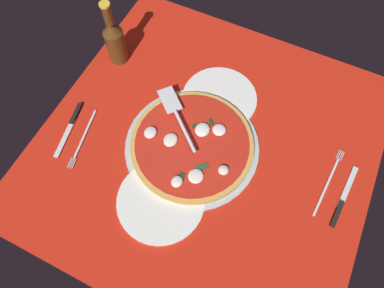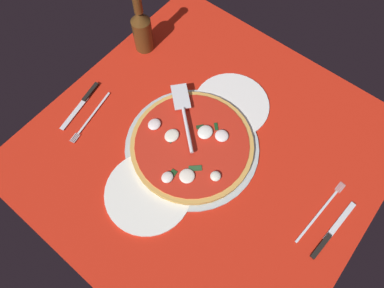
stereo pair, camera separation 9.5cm
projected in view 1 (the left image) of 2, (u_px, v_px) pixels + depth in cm
name	position (u px, v px, depth cm)	size (l,w,h in cm)	color
ground_plane	(206.00, 146.00, 97.89)	(91.83, 91.83, 0.80)	red
checker_pattern	(206.00, 145.00, 97.49)	(91.83, 91.83, 0.10)	silver
pizza_pan	(192.00, 146.00, 96.77)	(37.99, 37.99, 0.95)	#ADBABE
dinner_plate_left	(161.00, 201.00, 89.85)	(23.29, 23.29, 1.00)	white
dinner_plate_right	(220.00, 98.00, 103.75)	(22.71, 22.71, 1.00)	white
pizza	(192.00, 144.00, 95.48)	(34.69, 34.69, 3.05)	gold
pizza_server	(178.00, 116.00, 96.61)	(17.04, 19.09, 1.00)	silver
place_setting_near	(335.00, 192.00, 91.03)	(23.21, 12.90, 1.40)	white
place_setting_far	(77.00, 132.00, 98.94)	(22.26, 15.07, 1.40)	silver
beer_bottle	(115.00, 40.00, 103.35)	(6.11, 6.11, 22.14)	#503214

